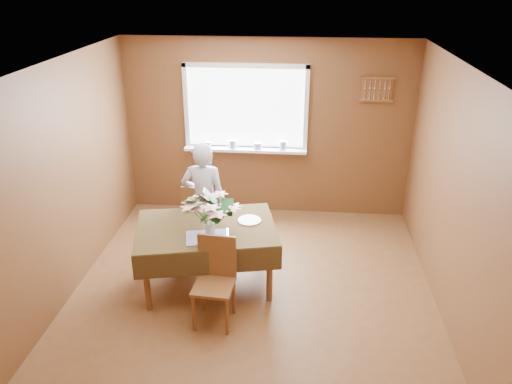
# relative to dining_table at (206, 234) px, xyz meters

# --- Properties ---
(floor) EXTENTS (4.50, 4.50, 0.00)m
(floor) POSITION_rel_dining_table_xyz_m (0.52, -0.27, -0.65)
(floor) COLOR brown
(floor) RESTS_ON ground
(ceiling) EXTENTS (4.50, 4.50, 0.00)m
(ceiling) POSITION_rel_dining_table_xyz_m (0.52, -0.27, 1.85)
(ceiling) COLOR white
(ceiling) RESTS_ON wall_back
(wall_back) EXTENTS (4.00, 0.00, 4.00)m
(wall_back) POSITION_rel_dining_table_xyz_m (0.52, 1.98, 0.60)
(wall_back) COLOR brown
(wall_back) RESTS_ON floor
(wall_front) EXTENTS (4.00, 0.00, 4.00)m
(wall_front) POSITION_rel_dining_table_xyz_m (0.52, -2.52, 0.60)
(wall_front) COLOR brown
(wall_front) RESTS_ON floor
(wall_left) EXTENTS (0.00, 4.50, 4.50)m
(wall_left) POSITION_rel_dining_table_xyz_m (-1.48, -0.27, 0.60)
(wall_left) COLOR brown
(wall_left) RESTS_ON floor
(wall_right) EXTENTS (0.00, 4.50, 4.50)m
(wall_right) POSITION_rel_dining_table_xyz_m (2.52, -0.27, 0.60)
(wall_right) COLOR brown
(wall_right) RESTS_ON floor
(window_assembly) EXTENTS (1.72, 0.20, 1.22)m
(window_assembly) POSITION_rel_dining_table_xyz_m (0.23, 1.92, 0.72)
(window_assembly) COLOR white
(window_assembly) RESTS_ON wall_back
(spoon_rack) EXTENTS (0.44, 0.05, 0.33)m
(spoon_rack) POSITION_rel_dining_table_xyz_m (1.97, 1.94, 1.20)
(spoon_rack) COLOR brown
(spoon_rack) RESTS_ON wall_back
(dining_table) EXTENTS (1.70, 1.34, 0.74)m
(dining_table) POSITION_rel_dining_table_xyz_m (0.00, 0.00, 0.00)
(dining_table) COLOR brown
(dining_table) RESTS_ON floor
(chair_far) EXTENTS (0.42, 0.42, 0.90)m
(chair_far) POSITION_rel_dining_table_xyz_m (-0.23, 0.76, -0.15)
(chair_far) COLOR brown
(chair_far) RESTS_ON floor
(chair_near) EXTENTS (0.42, 0.42, 0.91)m
(chair_near) POSITION_rel_dining_table_xyz_m (0.19, -0.59, -0.15)
(chair_near) COLOR brown
(chair_near) RESTS_ON floor
(seated_woman) EXTENTS (0.54, 0.36, 1.47)m
(seated_woman) POSITION_rel_dining_table_xyz_m (-0.15, 0.68, 0.09)
(seated_woman) COLOR white
(seated_woman) RESTS_ON floor
(flower_bouquet) EXTENTS (0.54, 0.54, 0.46)m
(flower_bouquet) POSITION_rel_dining_table_xyz_m (0.07, -0.16, 0.39)
(flower_bouquet) COLOR white
(flower_bouquet) RESTS_ON dining_table
(side_plate) EXTENTS (0.27, 0.27, 0.01)m
(side_plate) POSITION_rel_dining_table_xyz_m (0.46, 0.18, 0.09)
(side_plate) COLOR white
(side_plate) RESTS_ON dining_table
(table_knife) EXTENTS (0.05, 0.23, 0.00)m
(table_knife) POSITION_rel_dining_table_xyz_m (0.26, -0.14, 0.10)
(table_knife) COLOR silver
(table_knife) RESTS_ON dining_table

